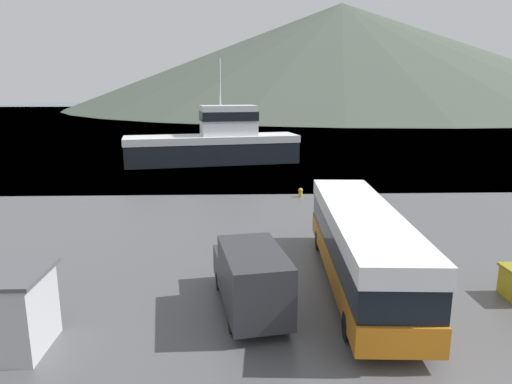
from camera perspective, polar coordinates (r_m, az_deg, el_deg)
The scene contains 8 objects.
water_surface at distance 153.03m, azimuth -0.16°, elevation 9.89°, with size 240.00×240.00×0.00m, color #475B6B.
hill_backdrop at distance 206.11m, azimuth 10.47°, elevation 16.36°, with size 224.49×224.49×42.70m, color #424C42.
tour_bus at distance 18.33m, azimuth 12.93°, elevation -6.18°, with size 3.20×11.89×3.10m.
delivery_van at distance 16.04m, azimuth -0.67°, elevation -10.53°, with size 2.82×5.60×2.38m.
fishing_boat at distance 48.03m, azimuth -5.10°, elevation 6.29°, with size 18.43×7.96×10.66m.
dock_kiosk at distance 15.71m, azimuth -29.23°, elevation -12.86°, with size 2.77×2.35×2.45m.
small_boat at distance 60.08m, azimuth 0.27°, elevation 5.84°, with size 6.02×4.77×0.77m.
mooring_bollard at distance 32.92m, azimuth 5.58°, elevation -0.02°, with size 0.33×0.33×0.67m.
Camera 1 is at (-4.82, -8.34, 7.60)m, focal length 32.00 mm.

